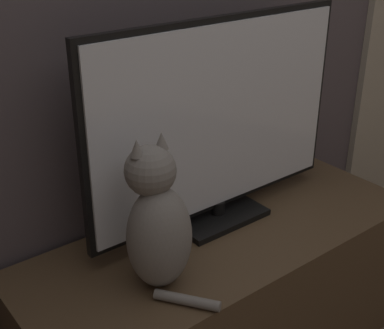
{
  "coord_description": "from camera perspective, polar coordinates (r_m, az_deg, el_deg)",
  "views": [
    {
      "loc": [
        -0.96,
        -0.14,
        1.48
      ],
      "look_at": [
        -0.12,
        0.93,
        0.82
      ],
      "focal_mm": 50.0,
      "sensor_mm": 36.0,
      "label": 1
    }
  ],
  "objects": [
    {
      "name": "tv_stand",
      "position": [
        1.87,
        3.32,
        -14.43
      ],
      "size": [
        1.34,
        0.52,
        0.54
      ],
      "color": "brown",
      "rests_on": "ground_plane"
    },
    {
      "name": "tv",
      "position": [
        1.65,
        2.94,
        4.3
      ],
      "size": [
        0.94,
        0.19,
        0.66
      ],
      "color": "black",
      "rests_on": "tv_stand"
    },
    {
      "name": "cat",
      "position": [
        1.42,
        -3.76,
        -6.36
      ],
      "size": [
        0.18,
        0.3,
        0.43
      ],
      "rotation": [
        0.0,
        0.0,
        0.01
      ],
      "color": "gray",
      "rests_on": "tv_stand"
    }
  ]
}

